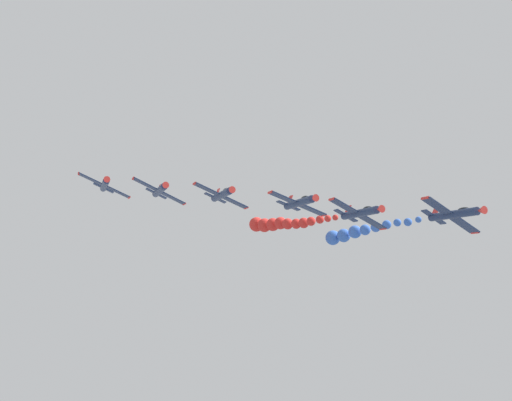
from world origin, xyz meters
TOP-DOWN VIEW (x-y plane):
  - airplane_lead at (-22.10, 17.64)m, footprint 8.55×10.35m
  - smoke_trail_lead at (-19.13, -4.02)m, footprint 6.16×20.46m
  - airplane_left_inner at (-12.32, 9.87)m, footprint 8.78×10.35m
  - smoke_trail_left_inner at (-9.32, -15.13)m, footprint 6.64×25.41m
  - airplane_right_inner at (-5.09, 4.84)m, footprint 9.13×10.35m
  - airplane_left_outer at (4.38, -3.64)m, footprint 8.98×10.35m
  - airplane_right_outer at (13.23, -9.44)m, footprint 8.86×10.35m
  - airplane_trailing at (21.51, -16.36)m, footprint 8.91×10.35m

SIDE VIEW (x-z plane):
  - smoke_trail_lead at x=-19.13m, z-range 65.04..68.62m
  - airplane_lead at x=-22.10m, z-range 65.53..70.46m
  - airplane_left_inner at x=-12.32m, z-range 66.39..70.85m
  - smoke_trail_left_inner at x=-9.32m, z-range 67.45..70.61m
  - airplane_right_inner at x=-5.09m, z-range 68.64..72.18m
  - airplane_left_outer at x=4.38m, z-range 70.33..74.29m
  - airplane_right_outer at x=13.23m, z-range 71.28..75.55m
  - airplane_trailing at x=21.51m, z-range 72.89..77.02m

